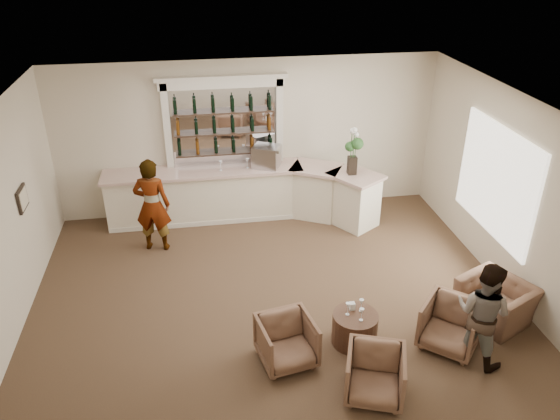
% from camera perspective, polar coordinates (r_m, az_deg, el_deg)
% --- Properties ---
extents(ground, '(8.00, 8.00, 0.00)m').
position_cam_1_polar(ground, '(9.31, -0.66, -9.45)').
color(ground, brown).
rests_on(ground, ground).
extents(room_shell, '(8.04, 7.02, 3.32)m').
position_cam_1_polar(room_shell, '(8.79, -0.39, 5.75)').
color(room_shell, beige).
rests_on(room_shell, ground).
extents(bar_counter, '(5.72, 1.80, 1.14)m').
position_cam_1_polar(bar_counter, '(11.55, -3.72, 1.66)').
color(bar_counter, white).
rests_on(bar_counter, ground).
extents(back_bar_alcove, '(2.64, 0.25, 3.00)m').
position_cam_1_polar(back_bar_alcove, '(11.36, -5.87, 9.07)').
color(back_bar_alcove, white).
rests_on(back_bar_alcove, ground).
extents(cocktail_table, '(0.68, 0.68, 0.50)m').
position_cam_1_polar(cocktail_table, '(8.44, 7.81, -12.15)').
color(cocktail_table, '#442D1D').
rests_on(cocktail_table, ground).
extents(sommelier, '(0.75, 0.57, 1.86)m').
position_cam_1_polar(sommelier, '(10.56, -13.21, 0.48)').
color(sommelier, gray).
rests_on(sommelier, ground).
extents(guest, '(0.97, 0.99, 1.61)m').
position_cam_1_polar(guest, '(8.24, 20.42, -10.09)').
color(guest, gray).
rests_on(guest, ground).
extents(armchair_left, '(0.89, 0.91, 0.71)m').
position_cam_1_polar(armchair_left, '(7.98, 0.71, -13.57)').
color(armchair_left, brown).
rests_on(armchair_left, ground).
extents(armchair_center, '(0.97, 0.98, 0.71)m').
position_cam_1_polar(armchair_center, '(7.61, 9.89, -16.59)').
color(armchair_center, brown).
rests_on(armchair_center, ground).
extents(armchair_right, '(1.14, 1.14, 0.75)m').
position_cam_1_polar(armchair_right, '(8.60, 17.42, -11.42)').
color(armchair_right, brown).
rests_on(armchair_right, ground).
extents(armchair_far, '(1.25, 1.31, 0.67)m').
position_cam_1_polar(armchair_far, '(9.39, 21.58, -8.84)').
color(armchair_far, brown).
rests_on(armchair_far, ground).
extents(espresso_machine, '(0.66, 0.62, 0.46)m').
position_cam_1_polar(espresso_machine, '(11.34, -1.43, 5.61)').
color(espresso_machine, '#B0B0B4').
rests_on(espresso_machine, bar_counter).
extents(flower_vase, '(0.26, 0.26, 0.99)m').
position_cam_1_polar(flower_vase, '(10.98, 7.65, 6.44)').
color(flower_vase, black).
rests_on(flower_vase, bar_counter).
extents(wine_glass_bar_left, '(0.07, 0.07, 0.21)m').
position_cam_1_polar(wine_glass_bar_left, '(11.35, -3.42, 4.91)').
color(wine_glass_bar_left, white).
rests_on(wine_glass_bar_left, bar_counter).
extents(wine_glass_bar_right, '(0.07, 0.07, 0.21)m').
position_cam_1_polar(wine_glass_bar_right, '(11.28, -6.23, 4.63)').
color(wine_glass_bar_right, white).
rests_on(wine_glass_bar_right, bar_counter).
extents(wine_glass_tbl_a, '(0.07, 0.07, 0.21)m').
position_cam_1_polar(wine_glass_tbl_a, '(8.21, 7.10, -10.22)').
color(wine_glass_tbl_a, white).
rests_on(wine_glass_tbl_a, cocktail_table).
extents(wine_glass_tbl_b, '(0.07, 0.07, 0.21)m').
position_cam_1_polar(wine_glass_tbl_b, '(8.31, 8.48, -9.82)').
color(wine_glass_tbl_b, white).
rests_on(wine_glass_tbl_b, cocktail_table).
extents(wine_glass_tbl_c, '(0.07, 0.07, 0.21)m').
position_cam_1_polar(wine_glass_tbl_c, '(8.13, 8.51, -10.75)').
color(wine_glass_tbl_c, white).
rests_on(wine_glass_tbl_c, cocktail_table).
extents(napkin_holder, '(0.08, 0.08, 0.12)m').
position_cam_1_polar(napkin_holder, '(8.35, 7.54, -9.93)').
color(napkin_holder, silver).
rests_on(napkin_holder, cocktail_table).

